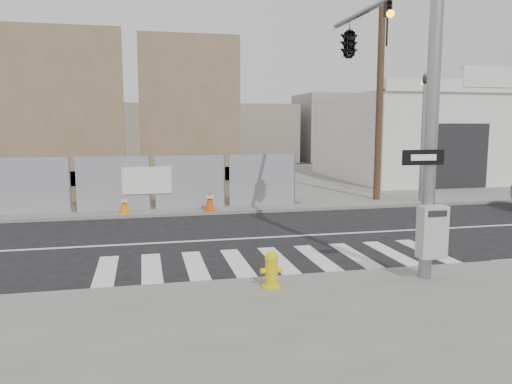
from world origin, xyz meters
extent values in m
plane|color=black|center=(0.00, 0.00, 0.00)|extent=(100.00, 100.00, 0.00)
cube|color=slate|center=(0.00, 14.00, 0.06)|extent=(50.00, 20.00, 0.12)
cylinder|color=gray|center=(2.50, -4.80, 3.62)|extent=(0.26, 0.26, 7.00)
cylinder|color=gray|center=(2.50, -2.20, 6.12)|extent=(0.14, 5.20, 0.14)
cube|color=#B2B2AF|center=(2.45, -5.08, 1.15)|extent=(0.55, 0.30, 1.05)
cube|color=black|center=(2.25, -4.96, 2.62)|extent=(0.90, 0.03, 0.30)
cube|color=silver|center=(2.25, -4.98, 2.62)|extent=(0.55, 0.01, 0.12)
imported|color=black|center=(2.50, -2.80, 5.57)|extent=(0.16, 0.20, 1.00)
imported|color=black|center=(2.50, -0.60, 5.57)|extent=(0.53, 2.48, 1.00)
cylinder|color=gray|center=(8.00, 4.60, 2.72)|extent=(0.12, 0.12, 5.20)
imported|color=black|center=(8.00, 4.60, 5.22)|extent=(0.16, 0.20, 1.00)
cube|color=brown|center=(-7.00, 13.00, 4.12)|extent=(6.00, 0.50, 8.00)
cube|color=brown|center=(-7.00, 13.40, 0.52)|extent=(6.00, 1.30, 0.80)
cube|color=brown|center=(-0.50, 14.00, 4.12)|extent=(5.50, 0.50, 8.00)
cube|color=brown|center=(-0.50, 14.40, 0.52)|extent=(5.50, 1.30, 0.80)
cube|color=silver|center=(14.00, 13.00, 2.52)|extent=(12.00, 10.00, 4.80)
cube|color=silver|center=(14.00, 8.00, 5.12)|extent=(12.00, 0.30, 0.60)
cube|color=silver|center=(14.00, 7.95, 5.57)|extent=(4.00, 0.30, 1.00)
cube|color=black|center=(12.00, 7.98, 1.72)|extent=(3.40, 0.06, 3.20)
cylinder|color=#4B3423|center=(6.50, 5.50, 5.12)|extent=(0.28, 0.28, 10.00)
cylinder|color=#DCBF0C|center=(-0.75, -4.71, 0.14)|extent=(0.40, 0.40, 0.04)
cylinder|color=#DCBF0C|center=(-0.75, -4.71, 0.40)|extent=(0.26, 0.26, 0.56)
sphere|color=#DCBF0C|center=(-0.75, -4.71, 0.70)|extent=(0.26, 0.26, 0.26)
cylinder|color=#DCBF0C|center=(-0.90, -4.71, 0.46)|extent=(0.14, 0.11, 0.10)
cylinder|color=#DCBF0C|center=(-0.60, -4.71, 0.46)|extent=(0.14, 0.11, 0.10)
cube|color=orange|center=(-3.81, 4.22, 0.14)|extent=(0.42, 0.42, 0.03)
cone|color=orange|center=(-3.81, 4.22, 0.48)|extent=(0.38, 0.38, 0.73)
cylinder|color=silver|center=(-3.81, 4.22, 0.59)|extent=(0.28, 0.28, 0.08)
cube|color=#DA490B|center=(-0.77, 4.22, 0.14)|extent=(0.48, 0.48, 0.03)
cone|color=#DA490B|center=(-0.77, 4.22, 0.52)|extent=(0.43, 0.43, 0.80)
cylinder|color=silver|center=(-0.77, 4.22, 0.64)|extent=(0.31, 0.31, 0.09)
camera|label=1|loc=(-3.12, -13.77, 3.26)|focal=35.00mm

